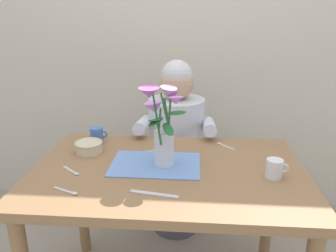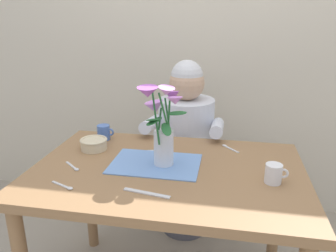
{
  "view_description": "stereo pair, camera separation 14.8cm",
  "coord_description": "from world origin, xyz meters",
  "px_view_note": "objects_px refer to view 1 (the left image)",
  "views": [
    {
      "loc": [
        0.11,
        -1.35,
        1.4
      ],
      "look_at": [
        -0.01,
        0.05,
        0.92
      ],
      "focal_mm": 36.07,
      "sensor_mm": 36.0,
      "label": 1
    },
    {
      "loc": [
        0.25,
        -1.33,
        1.4
      ],
      "look_at": [
        -0.01,
        0.05,
        0.92
      ],
      "focal_mm": 36.07,
      "sensor_mm": 36.0,
      "label": 2
    }
  ],
  "objects_px": {
    "ceramic_bowl": "(89,147)",
    "coffee_cup": "(97,135)",
    "tea_cup": "(275,169)",
    "flower_vase": "(162,125)",
    "seated_person": "(177,151)",
    "dinner_knife": "(154,194)"
  },
  "relations": [
    {
      "from": "tea_cup",
      "to": "coffee_cup",
      "type": "height_order",
      "value": "same"
    },
    {
      "from": "seated_person",
      "to": "flower_vase",
      "type": "distance_m",
      "value": 0.7
    },
    {
      "from": "flower_vase",
      "to": "ceramic_bowl",
      "type": "relative_size",
      "value": 2.76
    },
    {
      "from": "flower_vase",
      "to": "coffee_cup",
      "type": "height_order",
      "value": "flower_vase"
    },
    {
      "from": "flower_vase",
      "to": "dinner_knife",
      "type": "height_order",
      "value": "flower_vase"
    },
    {
      "from": "ceramic_bowl",
      "to": "coffee_cup",
      "type": "xyz_separation_m",
      "value": [
        0.0,
        0.14,
        0.01
      ]
    },
    {
      "from": "dinner_knife",
      "to": "ceramic_bowl",
      "type": "bearing_deg",
      "value": 143.99
    },
    {
      "from": "flower_vase",
      "to": "ceramic_bowl",
      "type": "height_order",
      "value": "flower_vase"
    },
    {
      "from": "ceramic_bowl",
      "to": "tea_cup",
      "type": "distance_m",
      "value": 0.87
    },
    {
      "from": "seated_person",
      "to": "ceramic_bowl",
      "type": "xyz_separation_m",
      "value": [
        -0.41,
        -0.47,
        0.21
      ]
    },
    {
      "from": "ceramic_bowl",
      "to": "coffee_cup",
      "type": "distance_m",
      "value": 0.14
    },
    {
      "from": "tea_cup",
      "to": "coffee_cup",
      "type": "bearing_deg",
      "value": 158.18
    },
    {
      "from": "seated_person",
      "to": "tea_cup",
      "type": "xyz_separation_m",
      "value": [
        0.44,
        -0.67,
        0.22
      ]
    },
    {
      "from": "dinner_knife",
      "to": "coffee_cup",
      "type": "bearing_deg",
      "value": 135.07
    },
    {
      "from": "flower_vase",
      "to": "ceramic_bowl",
      "type": "xyz_separation_m",
      "value": [
        -0.37,
        0.12,
        -0.16
      ]
    },
    {
      "from": "flower_vase",
      "to": "coffee_cup",
      "type": "distance_m",
      "value": 0.48
    },
    {
      "from": "flower_vase",
      "to": "ceramic_bowl",
      "type": "bearing_deg",
      "value": 162.3
    },
    {
      "from": "ceramic_bowl",
      "to": "tea_cup",
      "type": "bearing_deg",
      "value": -13.13
    },
    {
      "from": "tea_cup",
      "to": "flower_vase",
      "type": "bearing_deg",
      "value": 170.6
    },
    {
      "from": "dinner_knife",
      "to": "tea_cup",
      "type": "xyz_separation_m",
      "value": [
        0.48,
        0.18,
        0.04
      ]
    },
    {
      "from": "ceramic_bowl",
      "to": "coffee_cup",
      "type": "height_order",
      "value": "coffee_cup"
    },
    {
      "from": "coffee_cup",
      "to": "tea_cup",
      "type": "bearing_deg",
      "value": -21.82
    }
  ]
}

